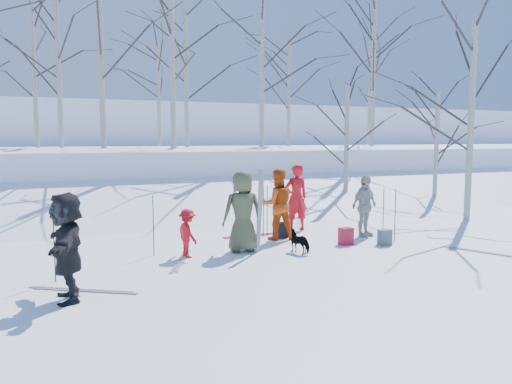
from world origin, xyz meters
name	(u,v)px	position (x,y,z in m)	size (l,w,h in m)	color
ground	(283,259)	(0.00, 0.00, 0.00)	(120.00, 120.00, 0.00)	white
snow_ramp	(194,209)	(0.00, 7.00, 0.15)	(70.00, 9.50, 1.40)	white
snow_plateau	(141,169)	(0.00, 17.00, 1.00)	(70.00, 18.00, 2.20)	white
far_hill	(100,145)	(0.00, 38.00, 2.00)	(90.00, 30.00, 6.00)	white
skier_olive_center	(243,211)	(-0.56, 0.96, 0.93)	(0.91, 0.59, 1.87)	#40492B
skier_red_north	(296,198)	(1.80, 2.85, 0.93)	(0.68, 0.45, 1.87)	red
skier_redor_behind	(277,204)	(0.77, 1.93, 0.91)	(0.88, 0.69, 1.82)	#C6460F
skier_red_seated	(188,233)	(-1.86, 0.93, 0.53)	(0.69, 0.40, 1.07)	red
skier_cream_east	(365,206)	(3.05, 1.37, 0.82)	(0.96, 0.40, 1.64)	beige
skier_grey_west	(67,247)	(-4.39, -1.16, 0.87)	(1.62, 0.52, 1.75)	black
dog	(300,241)	(0.60, 0.34, 0.27)	(0.29, 0.63, 0.53)	black
upright_ski_left	(259,211)	(-0.26, 0.71, 0.95)	(0.07, 0.02, 1.90)	silver
upright_ski_right	(260,211)	(-0.21, 0.74, 0.95)	(0.07, 0.02, 1.90)	silver
ski_pair_a	(181,261)	(-2.09, 0.64, 0.01)	(0.94, 1.82, 0.02)	silver
ski_pair_b	(82,290)	(-4.16, -0.73, 0.01)	(1.71, 1.19, 0.02)	silver
ski_pair_c	(489,253)	(4.50, -1.36, 0.01)	(0.97, 1.81, 0.02)	silver
ski_pair_d	(256,235)	(0.48, 2.62, 0.01)	(1.91, 0.28, 0.02)	red
ski_pole_a	(383,214)	(3.22, 0.80, 0.67)	(0.02, 0.02, 1.34)	black
ski_pole_b	(267,211)	(0.74, 2.49, 0.67)	(0.02, 0.02, 1.34)	black
ski_pole_c	(263,211)	(0.61, 2.45, 0.67)	(0.02, 0.02, 1.34)	black
ski_pole_d	(54,246)	(-4.56, 0.02, 0.67)	(0.02, 0.02, 1.34)	black
ski_pole_e	(153,225)	(-2.51, 1.40, 0.67)	(0.02, 0.02, 1.34)	black
ski_pole_f	(395,215)	(3.35, 0.50, 0.67)	(0.02, 0.02, 1.34)	black
backpack_red	(346,236)	(2.04, 0.68, 0.21)	(0.32, 0.22, 0.42)	#A6192E
backpack_grey	(385,237)	(2.87, 0.26, 0.19)	(0.30, 0.20, 0.38)	#4F5156
backpack_dark	(280,230)	(0.92, 2.05, 0.20)	(0.34, 0.24, 0.40)	black
birch_plateau_a	(101,50)	(-2.58, 10.27, 5.85)	(5.71, 5.71, 7.30)	silver
birch_plateau_b	(262,69)	(4.05, 10.44, 5.52)	(5.24, 5.24, 6.63)	silver
birch_plateau_c	(374,68)	(9.72, 10.32, 5.87)	(5.74, 5.74, 7.34)	silver
birch_plateau_d	(186,79)	(1.12, 11.90, 5.12)	(4.69, 4.69, 5.85)	silver
birch_plateau_e	(59,74)	(-4.00, 12.53, 5.16)	(4.75, 4.75, 5.93)	silver
birch_plateau_f	(172,54)	(0.07, 10.08, 5.85)	(5.71, 5.71, 7.29)	silver
birch_plateau_g	(159,95)	(0.75, 15.87, 4.76)	(4.18, 4.18, 5.11)	silver
birch_plateau_h	(34,77)	(-4.92, 13.08, 5.06)	(4.61, 4.61, 5.73)	silver
birch_plateau_i	(370,87)	(12.81, 14.88, 5.53)	(5.26, 5.26, 6.66)	silver
birch_plateau_k	(289,94)	(6.58, 12.93, 4.78)	(4.22, 4.22, 5.17)	silver
birch_edge_b	(471,121)	(7.71, 2.41, 3.13)	(4.98, 4.98, 6.26)	silver
birch_edge_c	(436,150)	(9.12, 5.39, 2.16)	(3.62, 3.62, 4.32)	silver
birch_edge_e	(346,148)	(5.59, 6.17, 2.24)	(3.74, 3.74, 4.49)	silver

